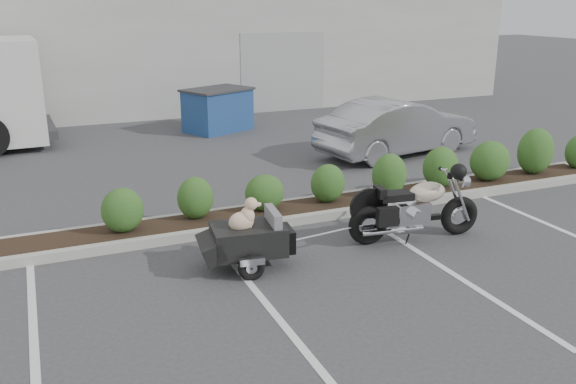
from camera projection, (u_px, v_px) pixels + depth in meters
name	position (u px, v px, depth m)	size (l,w,h in m)	color
ground	(347.00, 264.00, 8.76)	(90.00, 90.00, 0.00)	#38383A
planter_kerb	(338.00, 205.00, 11.04)	(12.00, 1.00, 0.15)	#9E9E93
building	(135.00, 44.00, 23.06)	(26.00, 10.00, 4.00)	#9EA099
motorcycle	(416.00, 209.00, 9.51)	(2.22, 0.83, 1.28)	black
pet_trailer	(247.00, 238.00, 8.52)	(1.79, 1.01, 1.06)	black
sedan	(397.00, 127.00, 14.76)	(1.44, 4.12, 1.36)	#A5A5AC
dumpster	(218.00, 109.00, 17.44)	(2.21, 1.92, 1.22)	navy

